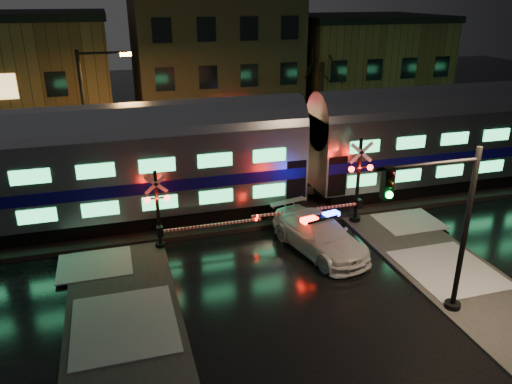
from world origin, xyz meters
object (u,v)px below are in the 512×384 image
crossing_signal_right (352,191)px  crossing_signal_left (167,218)px  police_car (319,235)px  streetlight (91,117)px  traffic_light (442,233)px

crossing_signal_right → crossing_signal_left: 8.93m
police_car → streetlight: 13.37m
crossing_signal_right → traffic_light: bearing=-94.6°
crossing_signal_right → crossing_signal_left: crossing_signal_right is taller
crossing_signal_right → traffic_light: (-0.62, -7.66, 1.48)m
traffic_light → streetlight: 18.27m
police_car → crossing_signal_left: size_ratio=1.10×
crossing_signal_left → traffic_light: (8.30, -7.65, 1.76)m
police_car → crossing_signal_left: 6.76m
crossing_signal_right → traffic_light: size_ratio=1.00×
crossing_signal_left → crossing_signal_right: bearing=0.1°
crossing_signal_right → traffic_light: 7.83m
police_car → crossing_signal_right: crossing_signal_right is taller
crossing_signal_right → streetlight: size_ratio=0.76×
traffic_light → streetlight: streetlight is taller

